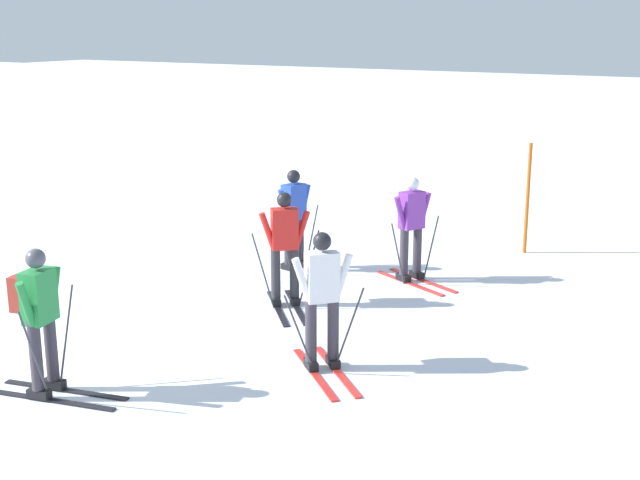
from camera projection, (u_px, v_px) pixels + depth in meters
far_snow_ridge at (475, 123)px, 26.24m from camera, size 80.00×7.69×2.10m
skier_blue at (294, 217)px, 14.30m from camera, size 1.64×0.99×1.71m
skier_red at (284, 243)px, 12.48m from camera, size 1.35×1.43×1.71m
skier_white at (322, 293)px, 10.17m from camera, size 1.43×1.35×1.71m
skier_purple at (412, 226)px, 13.68m from camera, size 1.61×1.00×1.71m
skier_green at (39, 314)px, 9.44m from camera, size 1.64×0.98×1.71m
trail_marker_pole at (528, 199)px, 15.31m from camera, size 0.07×0.07×2.01m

